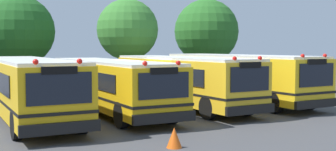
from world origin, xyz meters
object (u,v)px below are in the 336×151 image
school_bus_2 (181,79)px  tree_1 (17,31)px  tree_2 (127,30)px  school_bus_3 (238,76)px  tree_3 (206,33)px  school_bus_1 (109,83)px  traffic_cone (174,138)px  school_bus_0 (27,85)px

school_bus_2 → tree_1: size_ratio=1.68×
tree_2 → school_bus_3: bearing=-70.3°
tree_1 → tree_2: bearing=-19.2°
tree_1 → tree_3: size_ratio=0.95×
tree_1 → school_bus_1: bearing=-77.5°
school_bus_2 → traffic_cone: size_ratio=17.51×
school_bus_1 → school_bus_3: bearing=179.9°
school_bus_1 → tree_2: bearing=-117.6°
school_bus_1 → school_bus_3: (7.44, -0.09, 0.10)m
school_bus_0 → school_bus_3: 11.19m
school_bus_3 → tree_3: tree_3 is taller
school_bus_1 → tree_1: 11.24m
school_bus_3 → tree_1: (-9.79, 10.73, 2.67)m
tree_2 → school_bus_0: bearing=-133.9°
school_bus_3 → traffic_cone: (-8.33, -7.85, -1.13)m
tree_1 → tree_2: size_ratio=1.02×
tree_3 → traffic_cone: size_ratio=11.00×
tree_1 → tree_2: tree_1 is taller
school_bus_1 → traffic_cone: bearing=84.2°
school_bus_0 → traffic_cone: 8.29m
school_bus_0 → school_bus_2: 7.52m
school_bus_0 → traffic_cone: size_ratio=18.94×
school_bus_2 → school_bus_1: bearing=-5.3°
school_bus_1 → school_bus_2: 3.78m
school_bus_1 → tree_2: size_ratio=1.85×
school_bus_3 → traffic_cone: bearing=41.6°
school_bus_1 → traffic_cone: school_bus_1 is taller
school_bus_1 → tree_2: tree_2 is taller
school_bus_3 → tree_1: bearing=-49.3°
school_bus_0 → school_bus_2: size_ratio=1.08×
school_bus_0 → school_bus_1: 3.76m
traffic_cone → tree_2: bearing=71.8°
tree_2 → tree_3: 7.41m
tree_3 → school_bus_2: bearing=-128.5°
traffic_cone → tree_3: bearing=54.5°
school_bus_0 → school_bus_3: bearing=-178.7°
school_bus_0 → tree_2: tree_2 is taller
school_bus_3 → tree_2: 9.30m
traffic_cone → school_bus_1: bearing=83.6°
school_bus_1 → school_bus_3: school_bus_3 is taller
traffic_cone → school_bus_0: bearing=110.4°
tree_3 → school_bus_1: bearing=-140.3°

